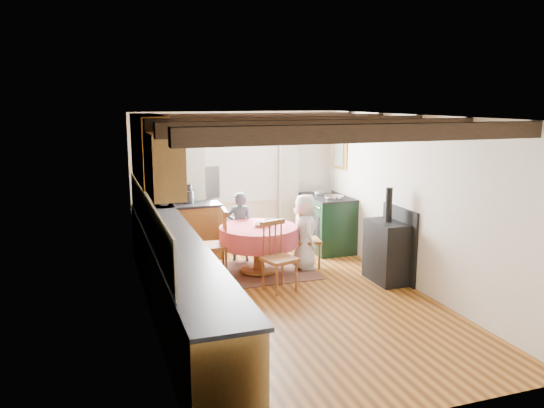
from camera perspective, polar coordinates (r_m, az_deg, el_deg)
name	(u,v)px	position (r m, az deg, el deg)	size (l,w,h in m)	color
floor	(292,301)	(7.13, 2.12, -10.30)	(3.60, 5.50, 0.00)	#A86724
ceiling	(293,116)	(6.64, 2.27, 9.36)	(3.60, 5.50, 0.00)	white
wall_back	(236,181)	(9.36, -3.87, 2.48)	(3.60, 0.00, 2.40)	silver
wall_front	(417,279)	(4.42, 15.22, -7.78)	(3.60, 0.00, 2.40)	silver
wall_left	(148,222)	(6.38, -13.09, -1.88)	(0.00, 5.50, 2.40)	silver
wall_right	(414,203)	(7.61, 14.94, 0.12)	(0.00, 5.50, 2.40)	silver
beam_a	(375,133)	(4.84, 10.90, 7.46)	(3.60, 0.16, 0.16)	black
beam_b	(327,127)	(5.72, 5.91, 8.13)	(3.60, 0.16, 0.16)	black
beam_c	(293,123)	(6.64, 2.26, 8.59)	(3.60, 0.16, 0.16)	black
beam_d	(267,120)	(7.59, -0.50, 8.91)	(3.60, 0.16, 0.16)	black
beam_e	(247,118)	(8.54, -2.64, 9.14)	(3.60, 0.16, 0.16)	black
splash_left	(147,217)	(6.67, -13.20, -1.32)	(0.02, 4.50, 0.55)	beige
splash_back	(179,184)	(9.14, -9.91, 2.12)	(1.40, 0.02, 0.55)	beige
base_cabinet_left	(176,281)	(6.62, -10.20, -8.13)	(0.60, 5.30, 0.88)	brown
base_cabinet_back	(180,232)	(9.01, -9.78, -2.94)	(1.30, 0.60, 0.88)	brown
worktop_left	(176,245)	(6.49, -10.16, -4.28)	(0.64, 5.30, 0.04)	black
worktop_back	(179,205)	(8.89, -9.85, -0.09)	(1.30, 0.64, 0.04)	black
wall_cabinet_glass	(149,148)	(7.46, -13.02, 5.82)	(0.34, 1.80, 0.90)	brown
wall_cabinet_solid	(164,164)	(5.98, -11.46, 4.16)	(0.34, 0.90, 0.70)	brown
window_frame	(241,158)	(9.32, -3.28, 4.93)	(1.34, 0.03, 1.54)	white
window_pane	(241,158)	(9.33, -3.29, 4.93)	(1.20, 0.01, 1.40)	white
curtain_left	(195,190)	(9.12, -8.26, 1.52)	(0.35, 0.10, 2.10)	beige
curtain_right	(289,185)	(9.57, 1.79, 2.08)	(0.35, 0.10, 2.10)	beige
curtain_rod	(242,123)	(9.20, -3.18, 8.59)	(0.03, 0.03, 2.00)	black
wall_picture	(340,151)	(9.50, 7.22, 5.58)	(0.04, 0.50, 0.60)	gold
wall_plate	(293,151)	(9.60, 2.23, 5.71)	(0.30, 0.30, 0.02)	silver
rug	(259,271)	(8.26, -1.43, -7.21)	(1.67, 1.30, 0.01)	#452E27
dining_table	(259,249)	(8.15, -1.44, -4.87)	(1.18, 1.18, 0.71)	#C74940
chair_near	(280,257)	(7.35, 0.84, -5.63)	(0.42, 0.44, 0.97)	brown
chair_left	(213,243)	(7.95, -6.31, -4.20)	(0.44, 0.46, 1.02)	brown
chair_right	(308,238)	(8.40, 3.82, -3.68)	(0.40, 0.41, 0.92)	brown
aga_range	(327,222)	(9.39, 5.93, -1.96)	(0.68, 1.06, 0.97)	black
cast_iron_stove	(387,235)	(7.85, 12.22, -3.26)	(0.41, 0.69, 1.38)	black
child_far	(240,227)	(8.68, -3.44, -2.43)	(0.42, 0.27, 1.14)	#394750
child_right	(305,232)	(8.27, 3.49, -2.99)	(0.58, 0.37, 1.18)	silver
bowl_a	(260,225)	(8.06, -1.31, -2.25)	(0.20, 0.20, 0.05)	silver
bowl_b	(270,221)	(8.27, -0.22, -1.87)	(0.19, 0.19, 0.06)	silver
cup	(268,223)	(8.08, -0.44, -2.04)	(0.11, 0.11, 0.10)	silver
canister_tall	(164,197)	(8.78, -11.49, 0.71)	(0.15, 0.15, 0.26)	#262628
canister_wide	(188,197)	(8.89, -8.93, 0.74)	(0.18, 0.18, 0.20)	#262628
canister_slim	(189,194)	(8.91, -8.85, 1.11)	(0.11, 0.11, 0.31)	#262628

